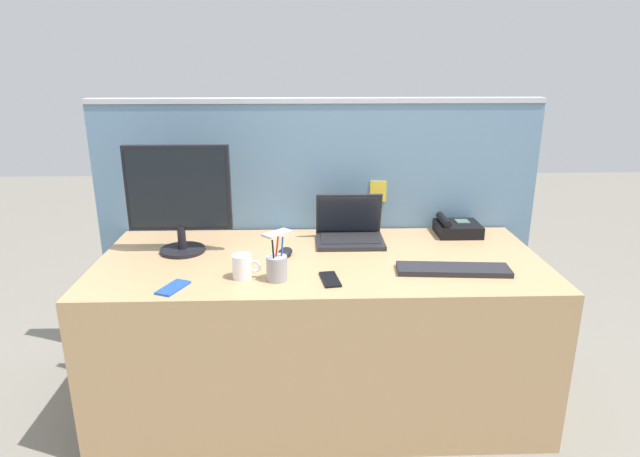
# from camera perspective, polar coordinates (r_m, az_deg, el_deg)

# --- Properties ---
(ground_plane) EXTENTS (10.00, 10.00, 0.00)m
(ground_plane) POSITION_cam_1_polar(r_m,az_deg,el_deg) (2.68, 0.04, -17.30)
(ground_plane) COLOR slate
(desk) EXTENTS (1.92, 0.82, 0.70)m
(desk) POSITION_cam_1_polar(r_m,az_deg,el_deg) (2.50, 0.04, -10.70)
(desk) COLOR tan
(desk) RESTS_ON ground_plane
(cubicle_divider) EXTENTS (2.19, 0.08, 1.35)m
(cubicle_divider) POSITION_cam_1_polar(r_m,az_deg,el_deg) (2.79, -0.28, -0.33)
(cubicle_divider) COLOR #6084A3
(cubicle_divider) RESTS_ON ground_plane
(desktop_monitor) EXTENTS (0.45, 0.20, 0.48)m
(desktop_monitor) POSITION_cam_1_polar(r_m,az_deg,el_deg) (2.44, -14.64, 3.45)
(desktop_monitor) COLOR black
(desktop_monitor) RESTS_ON desk
(laptop) EXTENTS (0.31, 0.24, 0.22)m
(laptop) POSITION_cam_1_polar(r_m,az_deg,el_deg) (2.56, 3.12, -0.14)
(laptop) COLOR #232328
(laptop) RESTS_ON desk
(desk_phone) EXTENTS (0.21, 0.18, 0.09)m
(desk_phone) POSITION_cam_1_polar(r_m,az_deg,el_deg) (2.73, 14.16, 0.06)
(desk_phone) COLOR black
(desk_phone) RESTS_ON desk
(keyboard_main) EXTENTS (0.46, 0.16, 0.02)m
(keyboard_main) POSITION_cam_1_polar(r_m,az_deg,el_deg) (2.27, 13.83, -4.20)
(keyboard_main) COLOR #232328
(keyboard_main) RESTS_ON desk
(computer_mouse_right_hand) EXTENTS (0.08, 0.11, 0.03)m
(computer_mouse_right_hand) POSITION_cam_1_polar(r_m,az_deg,el_deg) (2.39, -3.66, -2.48)
(computer_mouse_right_hand) COLOR black
(computer_mouse_right_hand) RESTS_ON desk
(pen_cup) EXTENTS (0.08, 0.08, 0.18)m
(pen_cup) POSITION_cam_1_polar(r_m,az_deg,el_deg) (2.12, -4.56, -4.15)
(pen_cup) COLOR #99999E
(pen_cup) RESTS_ON desk
(cell_phone_blue_case) EXTENTS (0.12, 0.16, 0.01)m
(cell_phone_blue_case) POSITION_cam_1_polar(r_m,az_deg,el_deg) (2.13, -15.19, -6.02)
(cell_phone_blue_case) COLOR blue
(cell_phone_blue_case) RESTS_ON desk
(cell_phone_silver_slab) EXTENTS (0.16, 0.16, 0.01)m
(cell_phone_silver_slab) POSITION_cam_1_polar(r_m,az_deg,el_deg) (2.67, -4.49, -0.49)
(cell_phone_silver_slab) COLOR #B7BAC1
(cell_phone_silver_slab) RESTS_ON desk
(cell_phone_black_slab) EXTENTS (0.08, 0.15, 0.01)m
(cell_phone_black_slab) POSITION_cam_1_polar(r_m,az_deg,el_deg) (2.13, 1.07, -5.37)
(cell_phone_black_slab) COLOR black
(cell_phone_black_slab) RESTS_ON desk
(coffee_mug) EXTENTS (0.11, 0.08, 0.10)m
(coffee_mug) POSITION_cam_1_polar(r_m,az_deg,el_deg) (2.16, -8.14, -3.97)
(coffee_mug) COLOR white
(coffee_mug) RESTS_ON desk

